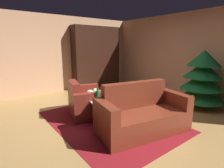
# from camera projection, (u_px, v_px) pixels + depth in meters

# --- Properties ---
(ground_plane) EXTENTS (7.42, 7.42, 0.00)m
(ground_plane) POSITION_uv_depth(u_px,v_px,m) (122.00, 117.00, 4.08)
(ground_plane) COLOR #B0854B
(wall_back) EXTENTS (6.31, 0.06, 2.57)m
(wall_back) POSITION_uv_depth(u_px,v_px,m) (190.00, 56.00, 5.39)
(wall_back) COLOR tan
(wall_back) RESTS_ON ground
(wall_left) EXTENTS (0.06, 5.43, 2.57)m
(wall_left) POSITION_uv_depth(u_px,v_px,m) (64.00, 54.00, 6.22)
(wall_left) COLOR tan
(wall_left) RESTS_ON ground
(area_rug) EXTENTS (2.92, 2.16, 0.01)m
(area_rug) POSITION_uv_depth(u_px,v_px,m) (109.00, 121.00, 3.84)
(area_rug) COLOR maroon
(area_rug) RESTS_ON ground
(bookshelf_unit) EXTENTS (0.39, 1.89, 2.27)m
(bookshelf_unit) POSITION_uv_depth(u_px,v_px,m) (99.00, 57.00, 6.82)
(bookshelf_unit) COLOR black
(bookshelf_unit) RESTS_ON ground
(armchair_red) EXTENTS (1.15, 1.00, 0.81)m
(armchair_red) POSITION_uv_depth(u_px,v_px,m) (86.00, 102.00, 4.15)
(armchair_red) COLOR maroon
(armchair_red) RESTS_ON ground
(couch_red) EXTENTS (1.08, 1.82, 0.91)m
(couch_red) POSITION_uv_depth(u_px,v_px,m) (142.00, 116.00, 3.34)
(couch_red) COLOR maroon
(couch_red) RESTS_ON ground
(coffee_table) EXTENTS (0.71, 0.71, 0.48)m
(coffee_table) POSITION_uv_depth(u_px,v_px,m) (107.00, 102.00, 3.74)
(coffee_table) COLOR black
(coffee_table) RESTS_ON ground
(book_stack_on_table) EXTENTS (0.24, 0.18, 0.10)m
(book_stack_on_table) POSITION_uv_depth(u_px,v_px,m) (106.00, 97.00, 3.75)
(book_stack_on_table) COLOR red
(book_stack_on_table) RESTS_ON coffee_table
(bottle_on_table) EXTENTS (0.08, 0.08, 0.28)m
(bottle_on_table) POSITION_uv_depth(u_px,v_px,m) (97.00, 96.00, 3.69)
(bottle_on_table) COLOR #145D2A
(bottle_on_table) RESTS_ON coffee_table
(decorated_tree) EXTENTS (1.16, 1.16, 1.48)m
(decorated_tree) POSITION_uv_depth(u_px,v_px,m) (202.00, 79.00, 4.62)
(decorated_tree) COLOR brown
(decorated_tree) RESTS_ON ground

